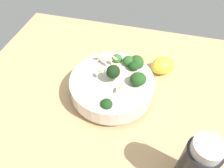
# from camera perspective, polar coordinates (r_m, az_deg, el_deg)

# --- Properties ---
(ground_plane) EXTENTS (0.71, 0.71, 0.04)m
(ground_plane) POSITION_cam_1_polar(r_m,az_deg,el_deg) (0.59, -4.05, -5.48)
(ground_plane) COLOR tan
(bowl_of_broccoli) EXTENTS (0.21, 0.21, 0.11)m
(bowl_of_broccoli) POSITION_cam_1_polar(r_m,az_deg,el_deg) (0.56, 0.35, 0.02)
(bowl_of_broccoli) COLOR silver
(bowl_of_broccoli) RESTS_ON ground_plane
(lemon_wedge) EXTENTS (0.09, 0.08, 0.05)m
(lemon_wedge) POSITION_cam_1_polar(r_m,az_deg,el_deg) (0.64, 12.87, 4.63)
(lemon_wedge) COLOR yellow
(lemon_wedge) RESTS_ON ground_plane
(bottle_tall) EXTENTS (0.06, 0.06, 0.14)m
(bottle_tall) POSITION_cam_1_polar(r_m,az_deg,el_deg) (0.44, 20.73, -18.86)
(bottle_tall) COLOR black
(bottle_tall) RESTS_ON ground_plane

